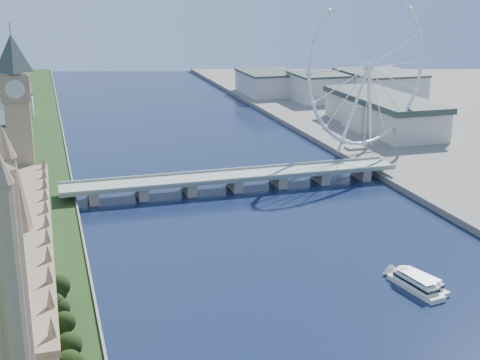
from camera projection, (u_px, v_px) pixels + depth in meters
name	position (u px, v px, depth m)	size (l,w,h in m)	color
parliament_range	(22.00, 263.00, 273.48)	(24.00, 200.00, 70.00)	tan
big_ben	(17.00, 103.00, 359.00)	(20.02, 20.02, 110.00)	tan
westminster_bridge	(234.00, 179.00, 431.12)	(220.00, 22.00, 9.50)	gray
london_eye	(369.00, 68.00, 496.95)	(113.60, 39.12, 124.30)	silver
county_hall	(381.00, 131.00, 600.05)	(54.00, 144.00, 35.00)	beige
city_skyline	(201.00, 97.00, 677.84)	(505.00, 280.00, 32.00)	beige
tour_boat_near	(415.00, 290.00, 291.61)	(8.33, 32.47, 7.20)	silver
tour_boat_far	(420.00, 287.00, 294.15)	(7.71, 30.17, 6.67)	silver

